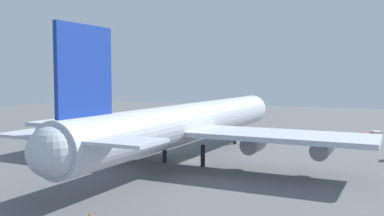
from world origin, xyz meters
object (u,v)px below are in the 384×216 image
object	(u,v)px
catering_truck	(130,129)
pushback_tractor	(371,136)
cargo_airplane	(191,123)
safety_cone_nose	(239,135)
safety_cone_tail	(90,216)

from	to	relation	value
catering_truck	pushback_tractor	bearing A→B (deg)	-76.14
cargo_airplane	safety_cone_nose	xyz separation A→B (m)	(30.87, 2.99, -5.97)
catering_truck	safety_cone_nose	world-z (taller)	catering_truck
pushback_tractor	catering_truck	world-z (taller)	pushback_tractor
catering_truck	safety_cone_nose	bearing A→B (deg)	-73.89
cargo_airplane	safety_cone_tail	bearing A→B (deg)	-172.49
catering_truck	safety_cone_nose	distance (m)	26.08
safety_cone_nose	safety_cone_tail	distance (m)	61.39
cargo_airplane	safety_cone_nose	size ratio (longest dim) A/B	91.92
catering_truck	safety_cone_tail	world-z (taller)	catering_truck
safety_cone_tail	cargo_airplane	bearing A→B (deg)	7.51
pushback_tractor	catering_truck	distance (m)	54.43
cargo_airplane	catering_truck	size ratio (longest dim) A/B	16.67
catering_truck	safety_cone_nose	xyz separation A→B (m)	(7.23, -25.05, -0.74)
safety_cone_nose	cargo_airplane	bearing A→B (deg)	-174.47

